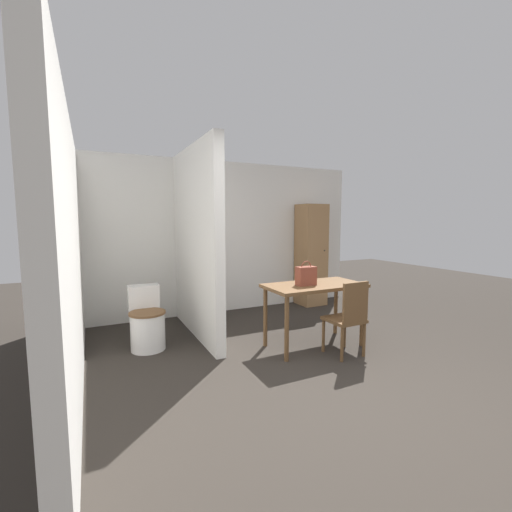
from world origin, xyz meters
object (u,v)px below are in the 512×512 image
(toilet, at_px, (147,323))
(handbag, at_px, (306,276))
(wooden_chair, at_px, (348,316))
(dining_table, at_px, (314,292))
(wooden_cabinet, at_px, (311,255))

(toilet, xyz_separation_m, handbag, (1.72, -0.84, 0.58))
(handbag, bearing_deg, toilet, 153.98)
(wooden_chair, height_order, handbag, handbag)
(toilet, distance_m, handbag, 2.00)
(dining_table, bearing_deg, wooden_chair, -70.60)
(toilet, bearing_deg, wooden_cabinet, 17.09)
(wooden_cabinet, bearing_deg, handbag, -126.63)
(toilet, bearing_deg, wooden_chair, -32.10)
(dining_table, xyz_separation_m, handbag, (-0.14, -0.02, 0.21))
(toilet, distance_m, wooden_cabinet, 3.24)
(wooden_cabinet, bearing_deg, wooden_chair, -115.10)
(dining_table, relative_size, wooden_cabinet, 0.66)
(handbag, xyz_separation_m, wooden_cabinet, (1.32, 1.78, 0.02))
(handbag, bearing_deg, wooden_chair, -55.44)
(wooden_chair, bearing_deg, handbag, 123.41)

